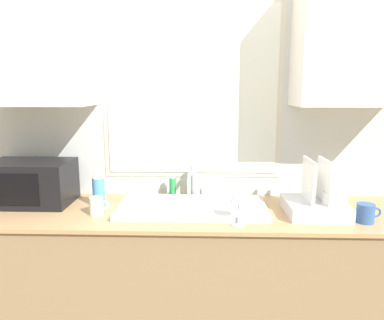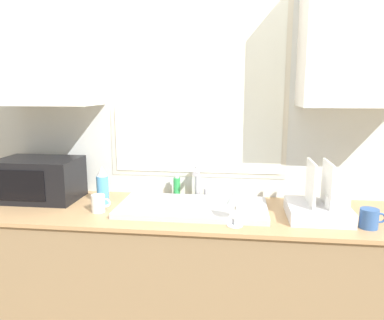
% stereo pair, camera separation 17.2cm
% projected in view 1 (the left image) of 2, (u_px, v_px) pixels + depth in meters
% --- Properties ---
extents(countertop, '(2.36, 0.63, 0.92)m').
position_uv_depth(countertop, '(190.00, 288.00, 2.10)').
color(countertop, '#8C7251').
rests_on(countertop, ground_plane).
extents(wall_back, '(6.00, 0.38, 2.60)m').
position_uv_depth(wall_back, '(192.00, 115.00, 2.21)').
color(wall_back, silver).
rests_on(wall_back, ground_plane).
extents(sink_basin, '(0.79, 0.40, 0.03)m').
position_uv_depth(sink_basin, '(192.00, 207.00, 2.01)').
color(sink_basin, '#B2B2B7').
rests_on(sink_basin, countertop).
extents(faucet, '(0.08, 0.15, 0.19)m').
position_uv_depth(faucet, '(194.00, 180.00, 2.20)').
color(faucet, '#99999E').
rests_on(faucet, countertop).
extents(microwave, '(0.45, 0.31, 0.24)m').
position_uv_depth(microwave, '(31.00, 183.00, 2.11)').
color(microwave, black).
rests_on(microwave, countertop).
extents(dish_rack, '(0.30, 0.31, 0.29)m').
position_uv_depth(dish_rack, '(317.00, 203.00, 1.93)').
color(dish_rack, silver).
rests_on(dish_rack, countertop).
extents(spray_bottle, '(0.07, 0.07, 0.22)m').
position_uv_depth(spray_bottle, '(99.00, 188.00, 2.06)').
color(spray_bottle, '#4C99D8').
rests_on(spray_bottle, countertop).
extents(soap_bottle, '(0.04, 0.04, 0.15)m').
position_uv_depth(soap_bottle, '(173.00, 187.00, 2.22)').
color(soap_bottle, '#268C3F').
rests_on(soap_bottle, countertop).
extents(mug_near_sink, '(0.10, 0.07, 0.09)m').
position_uv_depth(mug_near_sink, '(97.00, 206.00, 1.93)').
color(mug_near_sink, white).
rests_on(mug_near_sink, countertop).
extents(wine_glass, '(0.08, 0.08, 0.18)m').
position_uv_depth(wine_glass, '(239.00, 196.00, 1.77)').
color(wine_glass, silver).
rests_on(wine_glass, countertop).
extents(mug_by_rack, '(0.12, 0.09, 0.09)m').
position_uv_depth(mug_by_rack, '(366.00, 213.00, 1.82)').
color(mug_by_rack, '#335999').
rests_on(mug_by_rack, countertop).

